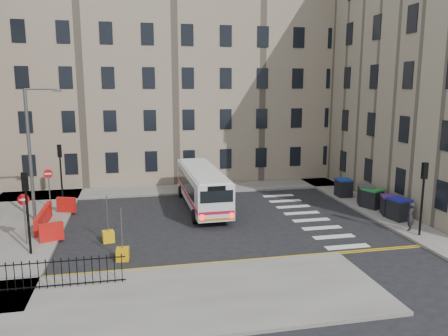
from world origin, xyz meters
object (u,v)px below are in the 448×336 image
object	(u,v)px
wheelie_bin_b	(389,205)
wheelie_bin_a	(399,209)
wheelie_bin_c	(372,198)
bollard_chevron	(123,254)
bus	(202,186)
pedestrian	(410,217)
wheelie_bin_e	(343,188)
streetlamp	(30,153)
wheelie_bin_d	(366,195)
bollard_yellow	(108,237)

from	to	relation	value
wheelie_bin_b	wheelie_bin_a	bearing A→B (deg)	-71.31
wheelie_bin_c	bollard_chevron	world-z (taller)	wheelie_bin_c
bus	pedestrian	world-z (taller)	bus
wheelie_bin_e	wheelie_bin_b	bearing A→B (deg)	-80.78
streetlamp	bollard_chevron	world-z (taller)	streetlamp
bus	wheelie_bin_c	xyz separation A→B (m)	(11.27, -2.96, -0.73)
bus	wheelie_bin_d	size ratio (longest dim) A/B	6.34
pedestrian	bollard_yellow	xyz separation A→B (m)	(-16.88, 2.02, -0.67)
wheelie_bin_b	wheelie_bin_e	xyz separation A→B (m)	(-0.62, 5.09, 0.04)
wheelie_bin_c	pedestrian	distance (m)	4.84
wheelie_bin_e	bollard_yellow	distance (m)	17.98
wheelie_bin_b	pedestrian	distance (m)	3.14
wheelie_bin_b	bollard_chevron	bearing A→B (deg)	-148.02
bus	bollard_yellow	distance (m)	8.45
wheelie_bin_b	wheelie_bin_d	size ratio (longest dim) A/B	0.90
streetlamp	bollard_yellow	xyz separation A→B (m)	(4.66, -4.65, -4.04)
bus	wheelie_bin_a	bearing A→B (deg)	-27.69
wheelie_bin_b	streetlamp	bearing A→B (deg)	-170.07
bollard_yellow	bollard_chevron	world-z (taller)	same
wheelie_bin_e	streetlamp	bearing A→B (deg)	-173.78
wheelie_bin_e	bollard_chevron	distance (m)	18.39
wheelie_bin_b	wheelie_bin_e	size ratio (longest dim) A/B	1.05
bus	wheelie_bin_c	size ratio (longest dim) A/B	6.58
bus	wheelie_bin_d	world-z (taller)	bus
pedestrian	bollard_yellow	distance (m)	17.01
streetlamp	wheelie_bin_b	world-z (taller)	streetlamp
bus	wheelie_bin_c	bearing A→B (deg)	-15.69
wheelie_bin_e	wheelie_bin_a	bearing A→B (deg)	-82.04
wheelie_bin_d	wheelie_bin_e	bearing A→B (deg)	119.51
pedestrian	bollard_chevron	bearing A→B (deg)	-42.25
streetlamp	wheelie_bin_b	xyz separation A→B (m)	(22.18, -3.60, -3.55)
wheelie_bin_d	bollard_chevron	xyz separation A→B (m)	(-16.48, -6.30, -0.55)
streetlamp	bollard_yellow	world-z (taller)	streetlamp
streetlamp	pedestrian	distance (m)	22.80
wheelie_bin_c	wheelie_bin_e	distance (m)	3.37
bus	wheelie_bin_a	distance (m)	12.83
wheelie_bin_a	streetlamp	bearing A→B (deg)	159.91
bollard_chevron	wheelie_bin_b	bearing A→B (deg)	12.83
bollard_chevron	pedestrian	bearing A→B (deg)	2.64
wheelie_bin_d	bollard_yellow	world-z (taller)	wheelie_bin_d
streetlamp	wheelie_bin_a	bearing A→B (deg)	-11.85
streetlamp	bus	distance (m)	11.14
streetlamp	wheelie_bin_e	world-z (taller)	streetlamp
wheelie_bin_a	wheelie_bin_e	size ratio (longest dim) A/B	1.02
wheelie_bin_a	wheelie_bin_c	world-z (taller)	wheelie_bin_a
wheelie_bin_b	bus	bearing A→B (deg)	176.80
bus	wheelie_bin_b	bearing A→B (deg)	-23.32
bus	pedestrian	bearing A→B (deg)	-36.69
wheelie_bin_b	wheelie_bin_d	distance (m)	2.50
streetlamp	wheelie_bin_e	size ratio (longest dim) A/B	6.10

